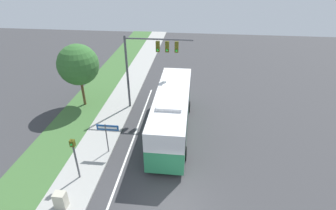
# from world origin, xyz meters

# --- Properties ---
(ground_plane) EXTENTS (80.00, 80.00, 0.00)m
(ground_plane) POSITION_xyz_m (0.00, 0.00, 0.00)
(ground_plane) COLOR #38383A
(sidewalk) EXTENTS (2.80, 80.00, 0.12)m
(sidewalk) POSITION_xyz_m (-6.20, 0.00, 0.06)
(sidewalk) COLOR #9E9E99
(sidewalk) RESTS_ON ground_plane
(grass_verge) EXTENTS (3.60, 80.00, 0.10)m
(grass_verge) POSITION_xyz_m (-9.40, 0.00, 0.05)
(grass_verge) COLOR #3D6633
(grass_verge) RESTS_ON ground_plane
(lane_divider_near) EXTENTS (0.14, 30.00, 0.01)m
(lane_divider_near) POSITION_xyz_m (-3.60, 0.00, 0.00)
(lane_divider_near) COLOR silver
(lane_divider_near) RESTS_ON ground_plane
(bus) EXTENTS (2.74, 10.80, 3.69)m
(bus) POSITION_xyz_m (-0.65, 7.52, 2.01)
(bus) COLOR #2D8956
(bus) RESTS_ON ground_plane
(signal_gantry) EXTENTS (5.88, 0.41, 6.92)m
(signal_gantry) POSITION_xyz_m (-3.10, 11.10, 5.05)
(signal_gantry) COLOR #4C4C51
(signal_gantry) RESTS_ON ground_plane
(pedestrian_signal) EXTENTS (0.28, 0.34, 3.09)m
(pedestrian_signal) POSITION_xyz_m (-6.12, 1.55, 2.10)
(pedestrian_signal) COLOR #4C4C51
(pedestrian_signal) RESTS_ON ground_plane
(street_sign) EXTENTS (1.59, 0.08, 2.51)m
(street_sign) POSITION_xyz_m (-4.94, 4.28, 1.83)
(street_sign) COLOR #4C4C51
(street_sign) RESTS_ON ground_plane
(utility_cabinet) EXTENTS (0.66, 0.52, 1.04)m
(utility_cabinet) POSITION_xyz_m (-6.19, -0.79, 0.64)
(utility_cabinet) COLOR #B7B29E
(utility_cabinet) RESTS_ON sidewalk
(roadside_tree) EXTENTS (3.72, 3.72, 5.93)m
(roadside_tree) POSITION_xyz_m (-9.50, 11.00, 4.16)
(roadside_tree) COLOR brown
(roadside_tree) RESTS_ON grass_verge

